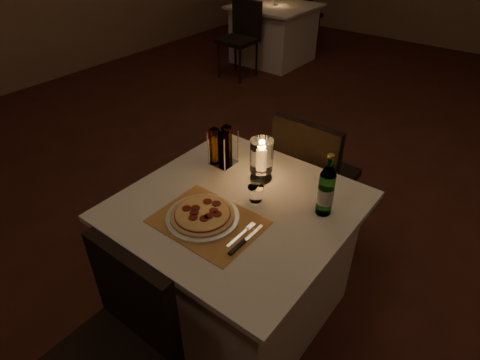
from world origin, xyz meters
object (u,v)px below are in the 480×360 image
Objects in this scene: tumbler at (256,194)px; hurricane_candle at (262,157)px; plate at (203,217)px; pizza at (203,214)px; neighbor_table_left at (274,34)px; main_table at (238,260)px; chair_far at (311,170)px; water_bottle at (326,190)px; chair_near at (119,338)px.

hurricane_candle is (-0.08, 0.16, 0.09)m from tumbler.
pizza is at bearing 100.95° from plate.
hurricane_candle is 4.05m from neighbor_table_left.
chair_far is (-0.00, 0.71, 0.18)m from main_table.
neighbor_table_left is at bearing 127.26° from chair_far.
pizza is (-0.05, -0.18, 0.39)m from main_table.
water_bottle is 1.38× the size of hurricane_candle.
pizza is 0.28× the size of neighbor_table_left.
main_table is 1.11× the size of chair_far.
main_table is 0.74m from chair_far.
water_bottle is at bearing 43.07° from pizza.
hurricane_candle is at bearing 173.19° from water_bottle.
plate is at bearing 95.35° from chair_near.
pizza is 1.29× the size of hurricane_candle.
tumbler reaches higher than neighbor_table_left.
tumbler is (0.10, 0.25, 0.01)m from pizza.
chair_far is 3.64m from neighbor_table_left.
chair_near is at bearing -90.00° from main_table.
hurricane_candle is (0.02, 0.41, 0.12)m from plate.
chair_near is 0.57m from plate.
main_table is 0.74m from chair_near.
hurricane_candle is at bearing 91.86° from chair_near.
plate is 0.32× the size of neighbor_table_left.
pizza reaches higher than neighbor_table_left.
chair_near is 12.05× the size of tumbler.
chair_far is at bearing -52.74° from neighbor_table_left.
water_bottle is (0.34, 0.90, 0.31)m from chair_near.
main_table is at bearing -90.00° from chair_far.
chair_near is 4.86m from neighbor_table_left.
pizza reaches higher than plate.
hurricane_candle is at bearing 87.26° from pizza.
plate is 0.54m from water_bottle.
hurricane_candle is at bearing -93.60° from chair_far.
pizza is 0.94× the size of water_bottle.
pizza is at bearing -112.11° from tumbler.
pizza is at bearing 95.35° from chair_near.
neighbor_table_left is (-2.20, 3.61, 0.00)m from main_table.
hurricane_candle is at bearing -57.28° from neighbor_table_left.
pizza is at bearing -92.74° from hurricane_candle.
tumbler is at bearing -158.43° from water_bottle.
tumbler is at bearing -62.52° from hurricane_candle.
water_bottle reaches higher than chair_near.
plate is (-0.05, 0.53, 0.20)m from chair_near.
main_table is at bearing -58.61° from neighbor_table_left.
tumbler is 4.22m from neighbor_table_left.
tumbler is at bearing -85.42° from chair_far.
plate is at bearing -136.89° from water_bottle.
main_table is at bearing -151.48° from water_bottle.
neighbor_table_left is at bearing 121.39° from main_table.
pizza is (-0.05, -0.89, 0.22)m from chair_far.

